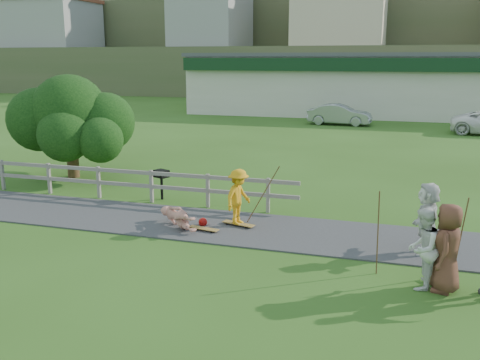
{
  "coord_description": "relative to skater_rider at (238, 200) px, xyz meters",
  "views": [
    {
      "loc": [
        5.94,
        -12.29,
        4.73
      ],
      "look_at": [
        1.49,
        2.0,
        1.29
      ],
      "focal_mm": 40.0,
      "sensor_mm": 36.0,
      "label": 1
    }
  ],
  "objects": [
    {
      "name": "helmet",
      "position": [
        -0.99,
        -0.25,
        -0.67
      ],
      "size": [
        0.25,
        0.25,
        0.25
      ],
      "primitive_type": "sphere",
      "color": "#A60F0B",
      "rests_on": "ground"
    },
    {
      "name": "longboard_fallen",
      "position": [
        -0.79,
        -0.7,
        -0.75
      ],
      "size": [
        0.91,
        0.36,
        0.1
      ],
      "primitive_type": null,
      "rotation": [
        0.0,
        0.0,
        -0.17
      ],
      "color": "olive",
      "rests_on": "ground"
    },
    {
      "name": "skater_rider",
      "position": [
        0.0,
        0.0,
        0.0
      ],
      "size": [
        0.85,
        1.15,
        1.59
      ],
      "primitive_type": "imported",
      "rotation": [
        0.0,
        0.0,
        1.29
      ],
      "color": "orange",
      "rests_on": "ground"
    },
    {
      "name": "pole_spec_right",
      "position": [
        5.69,
        -1.89,
        0.11
      ],
      "size": [
        0.03,
        0.03,
        1.81
      ],
      "primitive_type": "cylinder",
      "color": "brown",
      "rests_on": "ground"
    },
    {
      "name": "tree",
      "position": [
        -8.33,
        4.25,
        0.89
      ],
      "size": [
        4.82,
        4.82,
        3.36
      ],
      "primitive_type": null,
      "color": "black",
      "rests_on": "ground"
    },
    {
      "name": "skater_fallen",
      "position": [
        -1.59,
        -0.6,
        -0.48
      ],
      "size": [
        1.46,
        1.59,
        0.63
      ],
      "primitive_type": "imported",
      "rotation": [
        0.0,
        0.0,
        0.86
      ],
      "color": "tan",
      "rests_on": "ground"
    },
    {
      "name": "ground",
      "position": [
        -1.56,
        -1.62,
        -0.8
      ],
      "size": [
        260.0,
        260.0,
        0.0
      ],
      "primitive_type": "plane",
      "color": "#2E5317",
      "rests_on": "ground"
    },
    {
      "name": "fence",
      "position": [
        -6.18,
        1.68,
        -0.07
      ],
      "size": [
        15.05,
        0.1,
        1.1
      ],
      "color": "slate",
      "rests_on": "ground"
    },
    {
      "name": "pole_rider",
      "position": [
        0.6,
        0.4,
        0.21
      ],
      "size": [
        0.03,
        0.03,
        2.01
      ],
      "primitive_type": "cylinder",
      "color": "brown",
      "rests_on": "ground"
    },
    {
      "name": "spectator_c",
      "position": [
        5.36,
        -2.81,
        0.14
      ],
      "size": [
        0.75,
        1.0,
        1.87
      ],
      "primitive_type": "imported",
      "rotation": [
        0.0,
        0.0,
        4.54
      ],
      "color": "brown",
      "rests_on": "ground"
    },
    {
      "name": "bbq",
      "position": [
        -3.42,
        2.16,
        -0.29
      ],
      "size": [
        0.57,
        0.51,
        1.02
      ],
      "primitive_type": null,
      "rotation": [
        0.0,
        0.0,
        -0.4
      ],
      "color": "black",
      "rests_on": "ground"
    },
    {
      "name": "car_silver",
      "position": [
        -0.22,
        24.84,
        -0.05
      ],
      "size": [
        4.57,
        1.79,
        1.48
      ],
      "primitive_type": "imported",
      "rotation": [
        0.0,
        0.0,
        1.52
      ],
      "color": "#999DA0",
      "rests_on": "ground"
    },
    {
      "name": "longboard_rider",
      "position": [
        0.0,
        0.0,
        -0.74
      ],
      "size": [
        1.01,
        0.49,
        0.11
      ],
      "primitive_type": null,
      "rotation": [
        0.0,
        0.0,
        -0.27
      ],
      "color": "olive",
      "rests_on": "ground"
    },
    {
      "name": "pole_spec_left",
      "position": [
        3.95,
        -2.3,
        0.16
      ],
      "size": [
        0.03,
        0.03,
        1.91
      ],
      "primitive_type": "cylinder",
      "color": "brown",
      "rests_on": "ground"
    },
    {
      "name": "path",
      "position": [
        -1.56,
        -0.12,
        -0.78
      ],
      "size": [
        34.0,
        3.0,
        0.04
      ],
      "primitive_type": "cube",
      "color": "#353537",
      "rests_on": "ground"
    },
    {
      "name": "strip_mall",
      "position": [
        2.44,
        33.32,
        1.78
      ],
      "size": [
        32.5,
        10.75,
        5.1
      ],
      "color": "beige",
      "rests_on": "ground"
    },
    {
      "name": "spectator_d",
      "position": [
        5.03,
        -0.66,
        0.11
      ],
      "size": [
        0.74,
        1.73,
        1.81
      ],
      "primitive_type": "imported",
      "rotation": [
        0.0,
        0.0,
        4.59
      ],
      "color": "silver",
      "rests_on": "ground"
    },
    {
      "name": "hillside",
      "position": [
        -1.56,
        89.69,
        13.62
      ],
      "size": [
        220.0,
        67.0,
        47.5
      ],
      "color": "#4C5A35",
      "rests_on": "ground"
    },
    {
      "name": "spectator_a",
      "position": [
        4.88,
        -2.79,
        0.07
      ],
      "size": [
        0.89,
        1.01,
        1.74
      ],
      "primitive_type": "imported",
      "rotation": [
        0.0,
        0.0,
        4.4
      ],
      "color": "silver",
      "rests_on": "ground"
    }
  ]
}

